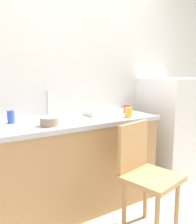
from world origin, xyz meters
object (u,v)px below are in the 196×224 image
refrigerator (169,128)px  terracotta_bowl (49,122)px  dish_tray (99,113)px  cup_red (127,109)px  chair (145,172)px  cup_yellow (128,113)px  cup_blue (11,117)px

refrigerator → terracotta_bowl: refrigerator is taller
dish_tray → cup_red: size_ratio=3.39×
dish_tray → terracotta_bowl: bearing=-162.2°
cup_red → chair: bearing=-117.1°
refrigerator → cup_red: bearing=177.9°
chair → terracotta_bowl: bearing=129.0°
chair → cup_yellow: cup_yellow is taller
chair → cup_red: size_ratio=10.78×
cup_red → cup_blue: bearing=175.1°
terracotta_bowl → cup_blue: 0.36m
refrigerator → cup_red: (-0.65, 0.02, 0.30)m
dish_tray → cup_red: (0.33, -0.03, 0.02)m
dish_tray → cup_yellow: cup_yellow is taller
terracotta_bowl → cup_red: cup_red is taller
cup_blue → cup_red: cup_blue is taller
refrigerator → chair: refrigerator is taller
dish_tray → cup_yellow: size_ratio=2.96×
refrigerator → cup_yellow: bearing=-165.7°
cup_red → cup_yellow: (-0.17, -0.23, 0.01)m
terracotta_bowl → cup_yellow: size_ratio=1.61×
chair → cup_blue: 1.21m
dish_tray → cup_blue: size_ratio=2.56×
refrigerator → terracotta_bowl: bearing=-174.7°
terracotta_bowl → cup_blue: bearing=130.9°
dish_tray → cup_blue: 0.85m
refrigerator → cup_yellow: size_ratio=12.92×
cup_red → cup_yellow: cup_yellow is taller
refrigerator → cup_yellow: 0.90m
cup_blue → terracotta_bowl: bearing=-49.1°
chair → cup_yellow: (0.17, 0.42, 0.41)m
refrigerator → dish_tray: 1.02m
cup_red → dish_tray: bearing=175.6°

